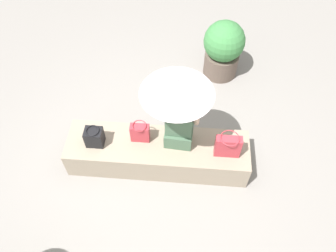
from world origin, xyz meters
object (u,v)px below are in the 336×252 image
Objects in this scene: parasol at (177,87)px; shoulder_bag_spare at (228,146)px; planter_near at (223,48)px; handbag_black at (140,132)px; person_seated at (179,122)px; tote_bag_canvas at (94,137)px.

parasol is 1.08m from shoulder_bag_spare.
handbag_black is at bearing -121.66° from planter_near.
person_seated is at bearing 53.88° from parasol.
planter_near is (-0.01, 1.88, -0.09)m from shoulder_bag_spare.
person_seated is 0.93× the size of planter_near.
parasol is at bearing -109.33° from planter_near.
tote_bag_canvas is 0.28× the size of planter_near.
handbag_black is at bearing 175.34° from parasol.
handbag_black is at bearing -178.73° from person_seated.
handbag_black is 0.30× the size of planter_near.
parasol reaches higher than handbag_black.
handbag_black is (-0.49, -0.01, -0.25)m from person_seated.
parasol is 2.12m from planter_near.
person_seated is 1.86m from planter_near.
person_seated is 0.66m from shoulder_bag_spare.
parasol is at bearing -126.12° from person_seated.
handbag_black is 1.10m from shoulder_bag_spare.
person_seated reaches higher than shoulder_bag_spare.
tote_bag_canvas is (-0.56, -0.10, -0.01)m from handbag_black.
parasol reaches higher than tote_bag_canvas.
parasol is 4.01× the size of handbag_black.
planter_near is (0.62, 1.78, -0.96)m from parasol.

